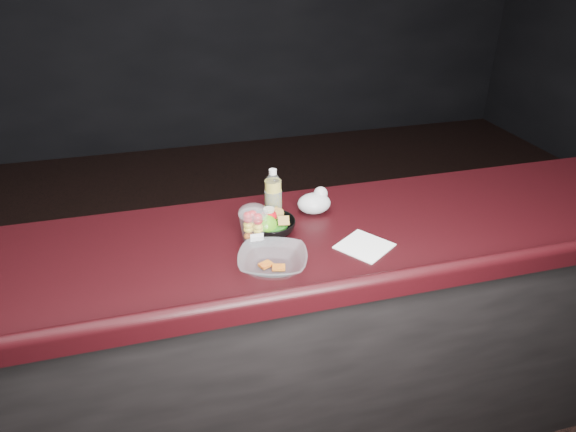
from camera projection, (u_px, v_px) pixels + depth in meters
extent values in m
cube|color=black|center=(283.00, 349.00, 2.08)|extent=(4.00, 0.65, 0.98)
cube|color=black|center=(282.00, 242.00, 1.83)|extent=(4.06, 0.71, 0.04)
cylinder|color=gold|center=(273.00, 199.00, 1.92)|extent=(0.06, 0.06, 0.15)
cylinder|color=white|center=(273.00, 199.00, 1.92)|extent=(0.06, 0.06, 0.15)
cone|color=white|center=(273.00, 177.00, 1.88)|extent=(0.06, 0.06, 0.03)
cylinder|color=white|center=(273.00, 172.00, 1.87)|extent=(0.03, 0.03, 0.02)
cylinder|color=#072D99|center=(273.00, 199.00, 1.92)|extent=(0.07, 0.07, 0.07)
ellipsoid|color=white|center=(253.00, 213.00, 1.74)|extent=(0.10, 0.10, 0.06)
ellipsoid|color=#4A8B10|center=(265.00, 226.00, 1.81)|extent=(0.09, 0.09, 0.08)
cylinder|color=black|center=(265.00, 214.00, 1.79)|extent=(0.01, 0.01, 0.01)
ellipsoid|color=silver|center=(314.00, 203.00, 1.97)|extent=(0.13, 0.11, 0.08)
sphere|color=silver|center=(321.00, 194.00, 1.98)|extent=(0.05, 0.05, 0.05)
imported|color=black|center=(271.00, 227.00, 1.84)|extent=(0.18, 0.18, 0.05)
cylinder|color=#0F470C|center=(271.00, 224.00, 1.83)|extent=(0.12, 0.12, 0.01)
ellipsoid|color=#BB0811|center=(269.00, 216.00, 1.83)|extent=(0.06, 0.06, 0.05)
cylinder|color=beige|center=(269.00, 210.00, 1.82)|extent=(0.04, 0.04, 0.01)
ellipsoid|color=white|center=(264.00, 225.00, 1.79)|extent=(0.04, 0.04, 0.05)
imported|color=silver|center=(273.00, 262.00, 1.64)|extent=(0.28, 0.28, 0.05)
cube|color=#990F0C|center=(266.00, 265.00, 1.65)|extent=(0.05, 0.05, 0.01)
cube|color=#990F0C|center=(279.00, 267.00, 1.64)|extent=(0.05, 0.04, 0.01)
cube|color=white|center=(364.00, 246.00, 1.77)|extent=(0.22, 0.22, 0.00)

